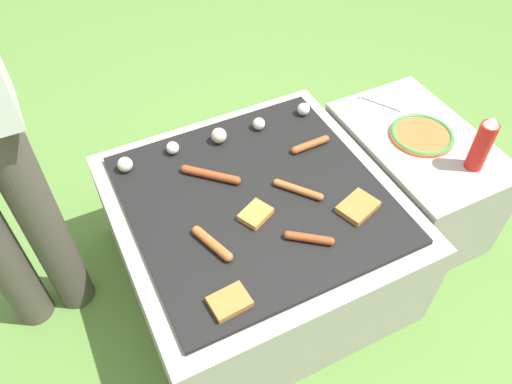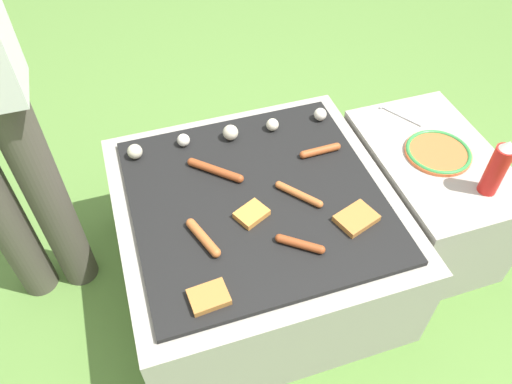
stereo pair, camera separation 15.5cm
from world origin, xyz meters
TOP-DOWN VIEW (x-y plane):
  - ground_plane at (0.00, 0.00)m, footprint 14.00×14.00m
  - grill at (0.00, 0.00)m, footprint 0.88×0.88m
  - side_ledge at (0.65, -0.01)m, footprint 0.40×0.63m
  - sausage_front_right at (0.13, -0.04)m, footprint 0.12×0.14m
  - sausage_back_right at (-0.20, -0.12)m, footprint 0.07×0.15m
  - sausage_front_left at (0.27, 0.12)m, footprint 0.15×0.03m
  - sausage_mid_left at (-0.10, 0.14)m, footprint 0.16×0.15m
  - sausage_front_center at (0.06, -0.22)m, footprint 0.12×0.10m
  - bread_slice_right at (-0.23, -0.31)m, footprint 0.11×0.09m
  - bread_slice_center at (0.26, -0.19)m, footprint 0.14×0.12m
  - bread_slice_left at (-0.04, -0.07)m, footprint 0.11×0.10m
  - mushroom_row at (-0.02, 0.29)m, footprint 0.72×0.07m
  - plate_colorful at (0.65, -0.01)m, footprint 0.22×0.22m
  - condiment_bottle at (0.70, -0.20)m, footprint 0.06×0.06m
  - fork_utensil at (0.62, 0.22)m, footprint 0.10×0.15m

SIDE VIEW (x-z plane):
  - ground_plane at x=0.00m, z-range 0.00..0.00m
  - grill at x=0.00m, z-range 0.00..0.41m
  - side_ledge at x=0.65m, z-range 0.00..0.42m
  - fork_utensil at x=0.62m, z-range 0.41..0.42m
  - plate_colorful at x=0.65m, z-range 0.41..0.43m
  - bread_slice_center at x=0.26m, z-range 0.42..0.44m
  - bread_slice_left at x=-0.04m, z-range 0.42..0.44m
  - bread_slice_right at x=-0.23m, z-range 0.42..0.44m
  - sausage_front_right at x=0.13m, z-range 0.42..0.44m
  - sausage_front_center at x=0.06m, z-range 0.42..0.44m
  - sausage_front_left at x=0.27m, z-range 0.42..0.44m
  - sausage_mid_left at x=-0.10m, z-range 0.42..0.44m
  - sausage_back_right at x=-0.20m, z-range 0.42..0.44m
  - mushroom_row at x=-0.02m, z-range 0.41..0.47m
  - condiment_bottle at x=0.70m, z-range 0.41..0.62m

